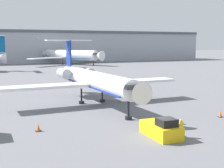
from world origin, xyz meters
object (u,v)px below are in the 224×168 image
object	(u,v)px
traffic_cone_left	(38,128)
airplane_parked_far_left	(69,55)
traffic_cone_right	(220,114)
airplane_main	(93,79)
worker_near_tug	(181,128)
pushback_tug	(161,129)

from	to	relation	value
traffic_cone_left	airplane_parked_far_left	size ratio (longest dim) A/B	0.02
traffic_cone_right	traffic_cone_left	bearing A→B (deg)	173.84
traffic_cone_left	airplane_main	bearing A→B (deg)	49.76
worker_near_tug	traffic_cone_left	bearing A→B (deg)	149.03
airplane_main	pushback_tug	distance (m)	17.91
airplane_main	traffic_cone_left	bearing A→B (deg)	-130.24
airplane_main	traffic_cone_right	distance (m)	17.89
pushback_tug	traffic_cone_left	bearing A→B (deg)	148.71
pushback_tug	airplane_main	bearing A→B (deg)	91.55
pushback_tug	traffic_cone_left	world-z (taller)	pushback_tug
traffic_cone_right	airplane_parked_far_left	distance (m)	97.22
pushback_tug	traffic_cone_left	distance (m)	11.95
traffic_cone_left	traffic_cone_right	bearing A→B (deg)	-6.16
traffic_cone_left	airplane_parked_far_left	bearing A→B (deg)	73.38
pushback_tug	worker_near_tug	world-z (taller)	pushback_tug
airplane_parked_far_left	traffic_cone_right	bearing A→B (deg)	-94.42
airplane_main	traffic_cone_right	xyz separation A→B (m)	(11.03, -13.73, -3.12)
pushback_tug	traffic_cone_right	xyz separation A→B (m)	(10.55, 3.96, -0.37)
pushback_tug	traffic_cone_right	size ratio (longest dim) A/B	5.98
airplane_main	traffic_cone_right	bearing A→B (deg)	-51.23
airplane_main	airplane_parked_far_left	world-z (taller)	airplane_parked_far_left
traffic_cone_left	pushback_tug	bearing A→B (deg)	-31.29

